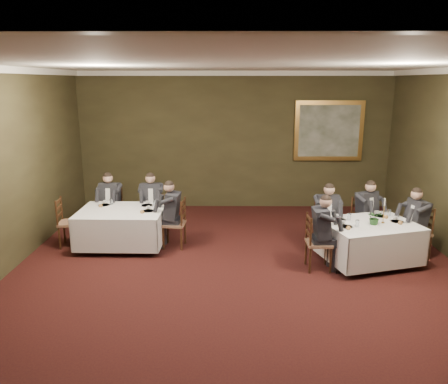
{
  "coord_description": "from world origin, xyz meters",
  "views": [
    {
      "loc": [
        -0.19,
        -6.24,
        3.25
      ],
      "look_at": [
        -0.25,
        2.01,
        1.15
      ],
      "focal_mm": 35.0,
      "sensor_mm": 36.0,
      "label": 1
    }
  ],
  "objects_px": {
    "table_second": "(122,225)",
    "diner_sec_backleft": "(111,210)",
    "chair_sec_backleft": "(112,219)",
    "chair_main_backright": "(363,231)",
    "chair_main_backleft": "(325,235)",
    "centerpiece": "(375,217)",
    "table_main": "(369,240)",
    "chair_sec_endleft": "(70,232)",
    "diner_main_endright": "(416,231)",
    "diner_sec_backright": "(152,210)",
    "chair_sec_backright": "(153,220)",
    "chair_main_endleft": "(318,254)",
    "diner_main_backleft": "(326,224)",
    "chair_sec_endright": "(175,233)",
    "painting": "(329,131)",
    "chair_main_endright": "(416,243)",
    "diner_main_backright": "(365,221)",
    "candlestick": "(384,214)",
    "diner_main_endleft": "(319,242)",
    "diner_sec_endright": "(174,222)"
  },
  "relations": [
    {
      "from": "chair_main_endright",
      "to": "diner_sec_endright",
      "type": "relative_size",
      "value": 0.74
    },
    {
      "from": "table_main",
      "to": "centerpiece",
      "type": "distance_m",
      "value": 0.46
    },
    {
      "from": "painting",
      "to": "diner_main_endright",
      "type": "bearing_deg",
      "value": -74.02
    },
    {
      "from": "diner_main_endleft",
      "to": "chair_sec_endright",
      "type": "distance_m",
      "value": 2.88
    },
    {
      "from": "chair_main_endright",
      "to": "chair_sec_backright",
      "type": "bearing_deg",
      "value": 63.48
    },
    {
      "from": "diner_main_endleft",
      "to": "candlestick",
      "type": "height_order",
      "value": "diner_main_endleft"
    },
    {
      "from": "diner_main_backright",
      "to": "chair_sec_endleft",
      "type": "distance_m",
      "value": 5.96
    },
    {
      "from": "candlestick",
      "to": "chair_sec_endleft",
      "type": "bearing_deg",
      "value": 172.54
    },
    {
      "from": "diner_sec_backleft",
      "to": "table_main",
      "type": "bearing_deg",
      "value": 167.96
    },
    {
      "from": "table_main",
      "to": "chair_main_endleft",
      "type": "bearing_deg",
      "value": -164.24
    },
    {
      "from": "diner_main_backright",
      "to": "diner_sec_backright",
      "type": "distance_m",
      "value": 4.49
    },
    {
      "from": "table_main",
      "to": "diner_sec_backleft",
      "type": "bearing_deg",
      "value": 162.16
    },
    {
      "from": "table_second",
      "to": "chair_main_endright",
      "type": "xyz_separation_m",
      "value": [
        5.68,
        -0.51,
        -0.17
      ]
    },
    {
      "from": "diner_main_backright",
      "to": "diner_main_endright",
      "type": "height_order",
      "value": "same"
    },
    {
      "from": "diner_main_backright",
      "to": "table_main",
      "type": "bearing_deg",
      "value": 48.52
    },
    {
      "from": "diner_main_endleft",
      "to": "chair_main_endright",
      "type": "height_order",
      "value": "diner_main_endleft"
    },
    {
      "from": "chair_main_endright",
      "to": "diner_main_endright",
      "type": "bearing_deg",
      "value": 90.0
    },
    {
      "from": "table_second",
      "to": "diner_sec_backleft",
      "type": "height_order",
      "value": "diner_sec_backleft"
    },
    {
      "from": "chair_main_backright",
      "to": "painting",
      "type": "xyz_separation_m",
      "value": [
        -0.19,
        2.76,
        1.74
      ]
    },
    {
      "from": "chair_main_backright",
      "to": "diner_sec_backleft",
      "type": "bearing_deg",
      "value": -37.4
    },
    {
      "from": "table_main",
      "to": "chair_sec_backleft",
      "type": "xyz_separation_m",
      "value": [
        -5.13,
        1.66,
        -0.17
      ]
    },
    {
      "from": "chair_main_backright",
      "to": "diner_main_endright",
      "type": "relative_size",
      "value": 0.74
    },
    {
      "from": "chair_sec_endleft",
      "to": "centerpiece",
      "type": "xyz_separation_m",
      "value": [
        5.8,
        -0.88,
        0.62
      ]
    },
    {
      "from": "diner_main_endright",
      "to": "diner_sec_backleft",
      "type": "distance_m",
      "value": 6.26
    },
    {
      "from": "diner_sec_backright",
      "to": "chair_main_endleft",
      "type": "bearing_deg",
      "value": 145.71
    },
    {
      "from": "centerpiece",
      "to": "painting",
      "type": "xyz_separation_m",
      "value": [
        -0.04,
        3.74,
        1.11
      ]
    },
    {
      "from": "diner_sec_backright",
      "to": "candlestick",
      "type": "distance_m",
      "value": 4.77
    },
    {
      "from": "chair_sec_endright",
      "to": "painting",
      "type": "relative_size",
      "value": 0.57
    },
    {
      "from": "diner_main_backleft",
      "to": "chair_sec_endleft",
      "type": "bearing_deg",
      "value": -4.46
    },
    {
      "from": "table_main",
      "to": "diner_main_backright",
      "type": "xyz_separation_m",
      "value": [
        0.19,
        0.91,
        0.06
      ]
    },
    {
      "from": "diner_sec_backleft",
      "to": "table_second",
      "type": "bearing_deg",
      "value": 122.69
    },
    {
      "from": "painting",
      "to": "chair_sec_backleft",
      "type": "bearing_deg",
      "value": -158.64
    },
    {
      "from": "table_main",
      "to": "table_second",
      "type": "xyz_separation_m",
      "value": [
        -4.7,
        0.79,
        0.0
      ]
    },
    {
      "from": "chair_sec_backleft",
      "to": "chair_main_backright",
      "type": "bearing_deg",
      "value": 177.79
    },
    {
      "from": "diner_main_endright",
      "to": "chair_sec_endleft",
      "type": "relative_size",
      "value": 1.35
    },
    {
      "from": "diner_main_backleft",
      "to": "chair_main_backright",
      "type": "height_order",
      "value": "diner_main_backleft"
    },
    {
      "from": "table_second",
      "to": "diner_sec_backleft",
      "type": "bearing_deg",
      "value": 116.89
    },
    {
      "from": "diner_sec_backleft",
      "to": "painting",
      "type": "bearing_deg",
      "value": -152.74
    },
    {
      "from": "chair_main_backleft",
      "to": "chair_sec_backright",
      "type": "height_order",
      "value": "same"
    },
    {
      "from": "chair_main_backleft",
      "to": "centerpiece",
      "type": "relative_size",
      "value": 3.56
    },
    {
      "from": "diner_sec_backright",
      "to": "diner_sec_endright",
      "type": "bearing_deg",
      "value": 120.41
    },
    {
      "from": "diner_main_endright",
      "to": "chair_sec_endright",
      "type": "bearing_deg",
      "value": 72.01
    },
    {
      "from": "chair_main_backright",
      "to": "candlestick",
      "type": "xyz_separation_m",
      "value": [
        0.05,
        -0.89,
        0.65
      ]
    },
    {
      "from": "chair_main_backleft",
      "to": "chair_main_endleft",
      "type": "height_order",
      "value": "same"
    },
    {
      "from": "diner_main_endleft",
      "to": "chair_main_backright",
      "type": "bearing_deg",
      "value": 134.92
    },
    {
      "from": "diner_main_endleft",
      "to": "painting",
      "type": "bearing_deg",
      "value": 165.24
    },
    {
      "from": "chair_main_backleft",
      "to": "diner_sec_backright",
      "type": "relative_size",
      "value": 0.74
    },
    {
      "from": "chair_sec_endleft",
      "to": "painting",
      "type": "relative_size",
      "value": 0.57
    },
    {
      "from": "table_main",
      "to": "chair_sec_backright",
      "type": "xyz_separation_m",
      "value": [
        -4.24,
        1.65,
        -0.17
      ]
    },
    {
      "from": "diner_main_endright",
      "to": "chair_main_backright",
      "type": "bearing_deg",
      "value": 39.08
    }
  ]
}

